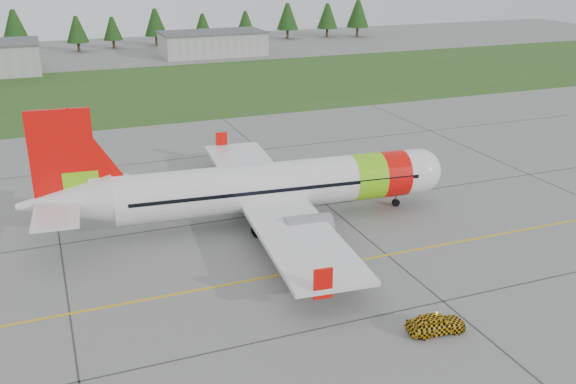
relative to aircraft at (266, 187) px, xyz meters
name	(u,v)px	position (x,y,z in m)	size (l,w,h in m)	color
ground	(315,330)	(-3.11, -18.34, -3.38)	(320.00, 320.00, 0.00)	gray
aircraft	(266,187)	(0.00, 0.00, 0.00)	(38.74, 35.82, 11.73)	white
follow_me_car	(438,306)	(4.13, -21.48, -1.43)	(1.58, 1.33, 3.92)	yellow
grass_strip	(130,92)	(-3.11, 63.66, -3.37)	(320.00, 50.00, 0.03)	#30561E
taxi_guideline	(273,276)	(-3.11, -10.34, -3.37)	(120.00, 0.25, 0.02)	gold
hangar_east	(213,44)	(21.89, 99.66, -0.78)	(24.00, 12.00, 5.20)	#A8A8A3
treeline	(95,29)	(-3.11, 119.66, 1.62)	(160.00, 8.00, 10.00)	#1C3F14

